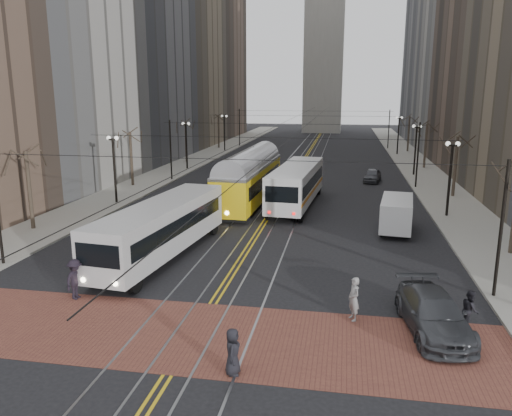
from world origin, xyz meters
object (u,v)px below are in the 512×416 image
at_px(sedan_grey, 372,175).
at_px(pedestrian_a, 233,352).
at_px(rear_bus, 297,186).
at_px(sedan_parked, 433,313).
at_px(streetcar, 250,182).
at_px(pedestrian_c, 470,310).
at_px(pedestrian_b, 354,299).
at_px(transit_bus, 162,231).
at_px(cargo_van, 396,215).
at_px(pedestrian_d, 75,279).

xyz_separation_m(sedan_grey, pedestrian_a, (-6.56, -39.56, 0.15)).
bearing_deg(rear_bus, sedan_parked, -66.64).
distance_m(streetcar, pedestrian_c, 25.70).
relative_size(pedestrian_a, pedestrian_c, 1.00).
distance_m(rear_bus, pedestrian_a, 26.45).
height_order(streetcar, pedestrian_b, streetcar).
distance_m(sedan_parked, pedestrian_c, 1.58).
relative_size(transit_bus, pedestrian_a, 7.73).
bearing_deg(cargo_van, pedestrian_c, -76.91).
xyz_separation_m(sedan_parked, pedestrian_b, (-3.16, 0.50, 0.17)).
bearing_deg(sedan_parked, transit_bus, 145.52).
bearing_deg(pedestrian_d, pedestrian_c, -83.36).
xyz_separation_m(transit_bus, pedestrian_d, (-1.83, -6.53, -0.64)).
bearing_deg(streetcar, cargo_van, -30.31).
xyz_separation_m(pedestrian_c, pedestrian_d, (-17.47, 0.00, 0.13)).
relative_size(streetcar, rear_bus, 1.17).
bearing_deg(streetcar, sedan_parked, -60.44).
height_order(transit_bus, sedan_parked, transit_bus).
relative_size(sedan_grey, pedestrian_a, 2.45).
bearing_deg(rear_bus, transit_bus, -109.32).
relative_size(pedestrian_b, pedestrian_d, 0.98).
xyz_separation_m(transit_bus, pedestrian_c, (15.63, -6.53, -0.77)).
xyz_separation_m(pedestrian_a, pedestrian_d, (-8.67, 5.00, 0.13)).
distance_m(rear_bus, pedestrian_b, 21.92).
distance_m(transit_bus, cargo_van, 16.20).
distance_m(sedan_grey, sedan_parked, 35.07).
distance_m(streetcar, sedan_grey, 16.85).
bearing_deg(pedestrian_a, pedestrian_c, -65.73).
height_order(sedan_parked, pedestrian_a, pedestrian_a).
xyz_separation_m(streetcar, pedestrian_d, (-4.12, -21.94, -0.83)).
height_order(streetcar, sedan_parked, streetcar).
xyz_separation_m(sedan_parked, pedestrian_c, (1.50, 0.50, 0.06)).
bearing_deg(pedestrian_c, pedestrian_d, 91.11).
relative_size(streetcar, pedestrian_c, 9.18).
bearing_deg(streetcar, sedan_grey, 50.37).
height_order(transit_bus, pedestrian_b, transit_bus).
xyz_separation_m(transit_bus, sedan_parked, (14.13, -7.03, -0.83)).
bearing_deg(transit_bus, pedestrian_b, -24.56).
bearing_deg(pedestrian_a, cargo_van, -25.55).
relative_size(streetcar, pedestrian_d, 7.96).
bearing_deg(sedan_parked, pedestrian_c, 10.40).
relative_size(pedestrian_a, pedestrian_b, 0.88).
bearing_deg(pedestrian_d, rear_bus, -14.45).
xyz_separation_m(sedan_parked, pedestrian_a, (-7.30, -4.50, 0.06)).
bearing_deg(transit_bus, cargo_van, 36.05).
xyz_separation_m(rear_bus, pedestrian_c, (9.20, -21.44, -0.86)).
relative_size(rear_bus, pedestrian_d, 6.79).
height_order(sedan_parked, pedestrian_b, pedestrian_b).
xyz_separation_m(cargo_van, pedestrian_c, (1.59, -14.59, -0.32)).
bearing_deg(pedestrian_d, transit_bus, -9.05).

